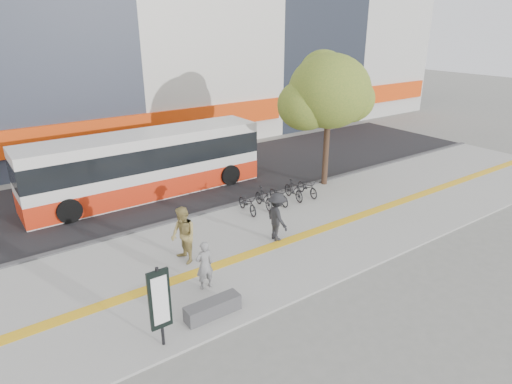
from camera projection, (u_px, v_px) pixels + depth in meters
ground at (263, 270)px, 14.49m from camera, size 120.00×120.00×0.00m
sidewalk at (238, 251)px, 15.61m from camera, size 40.00×7.00×0.08m
tactile_strip at (246, 255)px, 15.21m from camera, size 40.00×0.45×0.01m
street at (153, 189)px, 21.31m from camera, size 40.00×8.00×0.06m
curb at (192, 217)px, 18.26m from camera, size 40.00×0.25×0.14m
bench at (213, 308)px, 12.06m from camera, size 1.60×0.45×0.45m
signboard at (160, 301)px, 10.58m from camera, size 0.55×0.10×2.20m
street_tree at (327, 93)px, 20.39m from camera, size 4.40×3.80×6.31m
bus at (146, 166)px, 20.20m from camera, size 10.84×2.57×2.89m
bicycle_row at (279, 194)px, 19.39m from camera, size 4.08×1.60×0.90m
seated_woman at (204, 265)px, 13.13m from camera, size 0.57×0.38×1.54m
pedestrian_tan at (183, 235)px, 14.49m from camera, size 0.74×0.95×1.94m
pedestrian_dark at (277, 217)px, 16.01m from camera, size 0.83×1.26×1.82m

